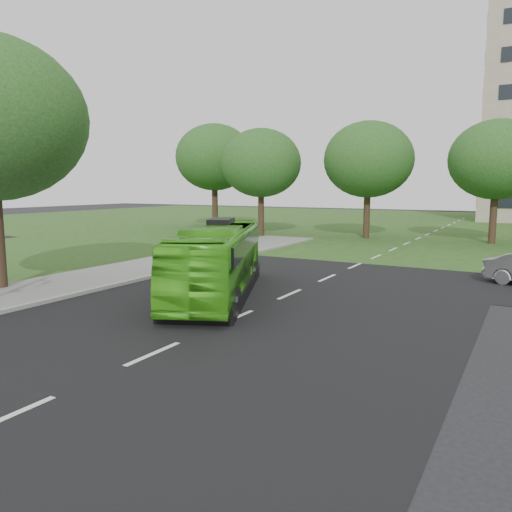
# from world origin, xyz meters

# --- Properties ---
(ground) EXTENTS (160.00, 160.00, 0.00)m
(ground) POSITION_xyz_m (0.00, 0.00, 0.00)
(ground) COLOR black
(ground) RESTS_ON ground
(street_surfaces) EXTENTS (120.00, 120.00, 0.15)m
(street_surfaces) POSITION_xyz_m (-0.38, 22.75, 0.03)
(street_surfaces) COLOR black
(street_surfaces) RESTS_ON ground
(tree_park_a) EXTENTS (6.78, 6.78, 9.01)m
(tree_park_a) POSITION_xyz_m (-12.39, 26.20, 6.12)
(tree_park_a) COLOR black
(tree_park_a) RESTS_ON ground
(tree_park_b) EXTENTS (7.10, 7.10, 9.31)m
(tree_park_b) POSITION_xyz_m (-3.74, 28.17, 6.28)
(tree_park_b) COLOR black
(tree_park_b) RESTS_ON ground
(tree_park_c) EXTENTS (6.75, 6.75, 8.96)m
(tree_park_c) POSITION_xyz_m (5.45, 28.99, 6.08)
(tree_park_c) COLOR black
(tree_park_c) RESTS_ON ground
(tree_park_f) EXTENTS (7.72, 7.72, 10.30)m
(tree_park_f) POSITION_xyz_m (-20.05, 30.52, 7.00)
(tree_park_f) COLOR black
(tree_park_f) RESTS_ON ground
(bus) EXTENTS (6.04, 9.87, 2.72)m
(bus) POSITION_xyz_m (-2.46, 4.62, 1.36)
(bus) COLOR #41AA19
(bus) RESTS_ON ground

